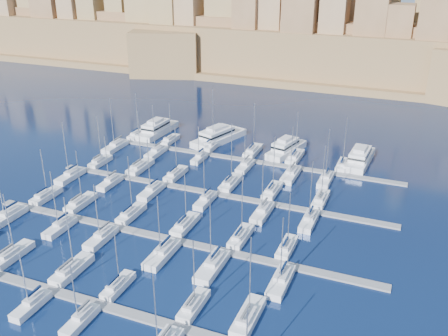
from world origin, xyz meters
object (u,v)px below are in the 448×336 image
at_px(motor_yacht_c, 286,148).
at_px(sailboat_2, 72,270).
at_px(sailboat_4, 193,306).
at_px(motor_yacht_b, 218,136).
at_px(motor_yacht_a, 157,129).
at_px(motor_yacht_d, 360,158).

bearing_deg(motor_yacht_c, sailboat_2, -105.89).
bearing_deg(sailboat_4, sailboat_2, 178.35).
bearing_deg(sailboat_2, motor_yacht_b, 91.32).
height_order(sailboat_2, sailboat_4, sailboat_2).
height_order(motor_yacht_a, motor_yacht_c, same).
bearing_deg(sailboat_2, sailboat_4, -1.65).
bearing_deg(motor_yacht_b, motor_yacht_d, -1.72).
bearing_deg(sailboat_2, motor_yacht_a, 107.34).
bearing_deg(motor_yacht_a, motor_yacht_c, -1.04).
relative_size(motor_yacht_a, motor_yacht_b, 0.87).
bearing_deg(motor_yacht_c, motor_yacht_b, 175.30).
bearing_deg(motor_yacht_b, sailboat_4, -70.24).
xyz_separation_m(motor_yacht_b, motor_yacht_c, (21.41, -1.76, -0.00)).
xyz_separation_m(motor_yacht_b, motor_yacht_d, (41.76, -1.26, 0.00)).
height_order(sailboat_2, motor_yacht_c, sailboat_2).
distance_m(motor_yacht_c, motor_yacht_d, 20.35).
bearing_deg(motor_yacht_c, motor_yacht_a, 178.96).
xyz_separation_m(sailboat_2, motor_yacht_c, (19.77, 69.47, 0.97)).
xyz_separation_m(sailboat_4, motor_yacht_a, (-46.14, 70.93, 1.00)).
bearing_deg(motor_yacht_d, sailboat_2, -119.83).
distance_m(sailboat_2, sailboat_4, 24.21).
bearing_deg(motor_yacht_d, sailboat_4, -102.69).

